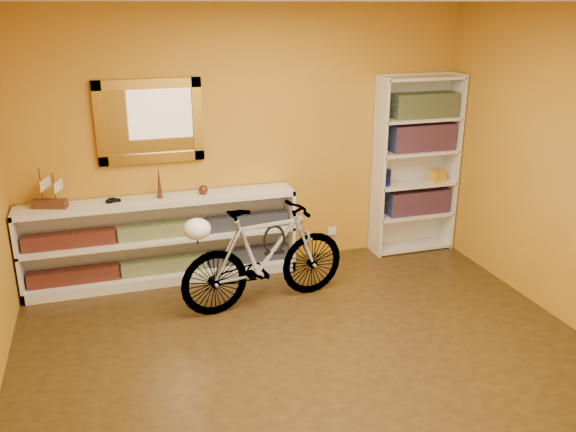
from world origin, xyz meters
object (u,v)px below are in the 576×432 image
object	(u,v)px
bookcase	(416,166)
bicycle	(265,256)
console_unit	(162,240)
helmet	(197,229)

from	to	relation	value
bookcase	bicycle	world-z (taller)	bookcase
console_unit	bicycle	size ratio (longest dim) A/B	1.63
bookcase	bicycle	xyz separation A→B (m)	(-1.89, -0.79, -0.48)
console_unit	bookcase	distance (m)	2.76
console_unit	helmet	world-z (taller)	helmet
bicycle	helmet	size ratio (longest dim) A/B	6.80
console_unit	bookcase	xyz separation A→B (m)	(2.71, 0.03, 0.52)
bicycle	bookcase	bearing A→B (deg)	-76.04
console_unit	bicycle	bearing A→B (deg)	-43.13
console_unit	helmet	distance (m)	0.97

